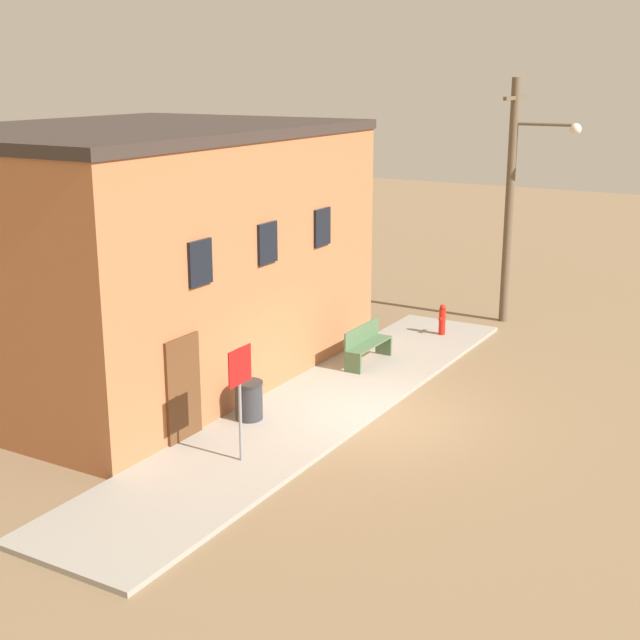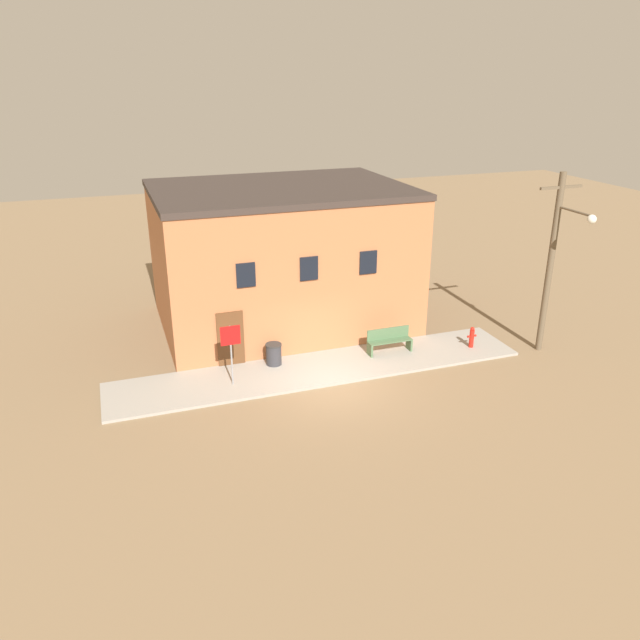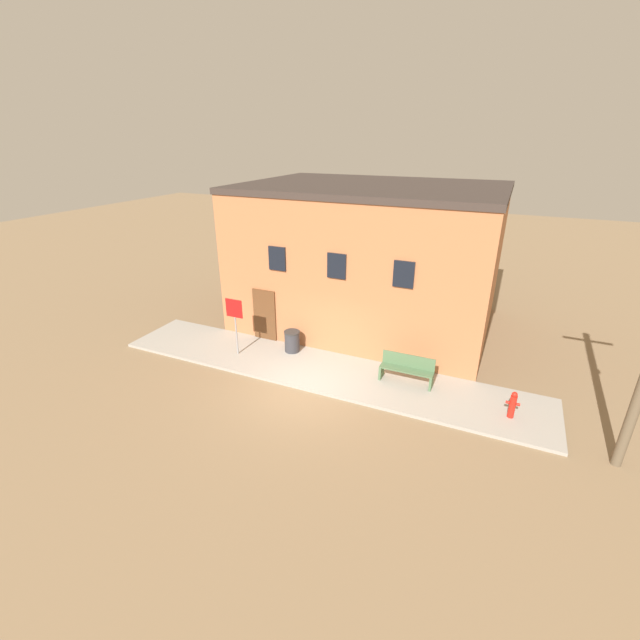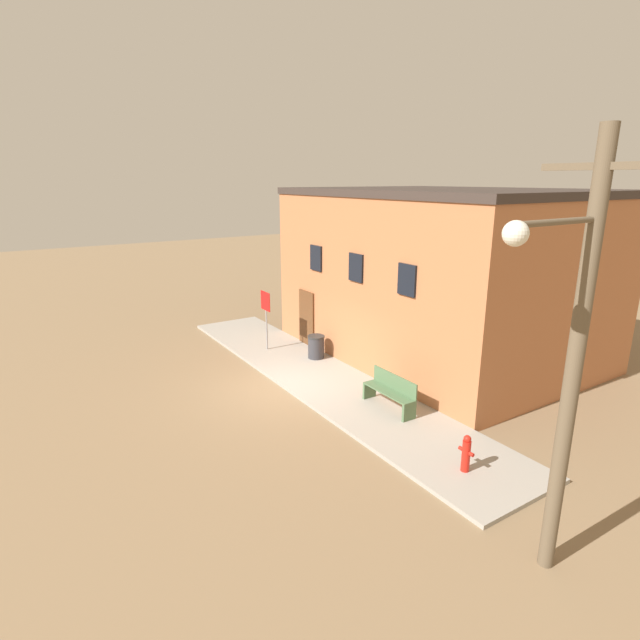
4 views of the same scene
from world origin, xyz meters
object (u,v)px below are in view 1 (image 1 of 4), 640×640
(fire_hydrant, at_px, (442,319))
(stop_sign, at_px, (240,382))
(trash_bin, at_px, (249,400))
(bench, at_px, (367,344))
(utility_pole, at_px, (515,193))

(fire_hydrant, distance_m, stop_sign, 9.70)
(fire_hydrant, distance_m, trash_bin, 7.92)
(stop_sign, bearing_deg, bench, 5.67)
(fire_hydrant, bearing_deg, bench, 168.59)
(stop_sign, bearing_deg, fire_hydrant, -0.21)
(trash_bin, height_order, utility_pole, utility_pole)
(fire_hydrant, relative_size, bench, 0.48)
(stop_sign, xyz_separation_m, trash_bin, (1.79, 1.06, -1.14))
(fire_hydrant, xyz_separation_m, bench, (-3.29, 0.66, 0.06))
(trash_bin, distance_m, utility_pole, 11.11)
(stop_sign, distance_m, utility_pole, 12.42)
(fire_hydrant, bearing_deg, utility_pole, -21.86)
(trash_bin, xyz_separation_m, utility_pole, (10.40, -2.12, 3.29))
(bench, xyz_separation_m, utility_pole, (5.85, -1.69, 3.22))
(stop_sign, distance_m, bench, 6.46)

